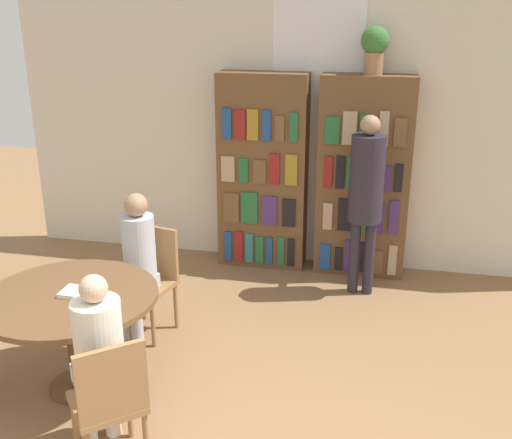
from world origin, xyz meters
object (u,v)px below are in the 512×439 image
reading_table (72,310)px  chair_far_side (110,399)px  seated_reader_right (99,354)px  flower_vase (375,46)px  chair_left_side (151,275)px  bookshelf_right (363,178)px  bookshelf_left (263,173)px  librarian_standing (366,187)px  seated_reader_left (137,259)px

reading_table → chair_far_side: size_ratio=1.34×
seated_reader_right → flower_vase: bearing=24.9°
chair_left_side → seated_reader_right: 1.54m
chair_far_side → seated_reader_right: bearing=90.0°
bookshelf_right → chair_left_side: (-1.66, -1.58, -0.50)m
bookshelf_left → flower_vase: 1.65m
bookshelf_left → librarian_standing: (1.08, -0.50, 0.06)m
reading_table → chair_far_side: (0.62, -0.72, -0.12)m
chair_left_side → librarian_standing: bearing=-134.2°
flower_vase → seated_reader_right: size_ratio=0.35×
reading_table → flower_vase: bearing=52.8°
seated_reader_left → chair_far_side: bearing=120.1°
chair_left_side → librarian_standing: (1.71, 1.08, 0.56)m
bookshelf_left → seated_reader_left: bookshelf_left is taller
seated_reader_right → bookshelf_left: bearing=42.9°
librarian_standing → reading_table: bearing=-133.9°
bookshelf_left → chair_far_side: 3.27m
bookshelf_left → chair_left_side: size_ratio=2.24×
bookshelf_right → seated_reader_right: bearing=-114.1°
chair_far_side → librarian_standing: bearing=23.7°
bookshelf_right → chair_left_side: bookshelf_right is taller
chair_left_side → librarian_standing: librarian_standing is taller
seated_reader_left → flower_vase: bearing=-121.0°
seated_reader_right → bookshelf_right: bearing=25.3°
reading_table → librarian_standing: librarian_standing is taller
seated_reader_right → librarian_standing: bearing=20.5°
flower_vase → librarian_standing: flower_vase is taller
reading_table → seated_reader_right: size_ratio=0.98×
chair_left_side → chair_far_side: (0.40, -1.64, 0.00)m
chair_left_side → librarian_standing: size_ratio=0.52×
reading_table → seated_reader_left: (0.18, 0.75, 0.09)m
chair_left_side → bookshelf_right: bearing=-122.9°
reading_table → bookshelf_right: bearing=53.1°
flower_vase → seated_reader_right: bearing=-114.5°
librarian_standing → seated_reader_left: bearing=-144.3°
chair_far_side → reading_table: bearing=90.0°
bookshelf_right → chair_far_side: bearing=-111.4°
chair_far_side → seated_reader_right: seated_reader_right is taller
reading_table → bookshelf_left: bearing=71.3°
seated_reader_right → librarian_standing: 2.98m
bookshelf_left → seated_reader_left: bearing=-110.9°
chair_far_side → bookshelf_right: bearing=28.0°
bookshelf_left → flower_vase: bearing=0.3°
flower_vase → reading_table: (-1.91, -2.51, -1.65)m
chair_left_side → reading_table: bearing=90.0°
seated_reader_left → seated_reader_right: bearing=117.0°
chair_left_side → seated_reader_right: seated_reader_right is taller
reading_table → chair_left_side: chair_left_side is taller
flower_vase → bookshelf_right: bearing=-170.6°
chair_left_side → librarian_standing: 2.10m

